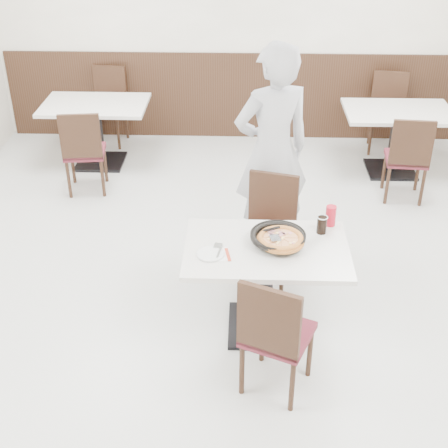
{
  "coord_description": "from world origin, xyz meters",
  "views": [
    {
      "loc": [
        0.08,
        -4.22,
        3.21
      ],
      "look_at": [
        -0.05,
        -0.3,
        0.88
      ],
      "focal_mm": 50.0,
      "sensor_mm": 36.0,
      "label": 1
    }
  ],
  "objects_px": {
    "diner_person": "(272,152)",
    "bg_chair_right_far": "(388,114)",
    "chair_near": "(278,331)",
    "red_cup": "(331,216)",
    "bg_chair_left_far": "(107,107)",
    "pizza_pan": "(278,239)",
    "cola_glass": "(322,225)",
    "main_table": "(265,289)",
    "bg_table_left": "(98,134)",
    "bg_table_right": "(394,141)",
    "chair_far": "(267,234)",
    "side_plate": "(211,254)",
    "pizza": "(281,240)",
    "bg_chair_right_near": "(406,157)",
    "bg_chair_left_near": "(85,150)"
  },
  "relations": [
    {
      "from": "side_plate",
      "to": "bg_chair_right_far",
      "type": "distance_m",
      "value": 4.12
    },
    {
      "from": "bg_chair_right_near",
      "to": "side_plate",
      "type": "bearing_deg",
      "value": -124.04
    },
    {
      "from": "chair_near",
      "to": "bg_chair_left_far",
      "type": "relative_size",
      "value": 1.0
    },
    {
      "from": "chair_near",
      "to": "main_table",
      "type": "bearing_deg",
      "value": 120.21
    },
    {
      "from": "main_table",
      "to": "diner_person",
      "type": "height_order",
      "value": "diner_person"
    },
    {
      "from": "diner_person",
      "to": "bg_chair_left_near",
      "type": "distance_m",
      "value": 2.3
    },
    {
      "from": "diner_person",
      "to": "bg_chair_right_far",
      "type": "bearing_deg",
      "value": -144.99
    },
    {
      "from": "bg_table_left",
      "to": "bg_table_right",
      "type": "height_order",
      "value": "same"
    },
    {
      "from": "pizza_pan",
      "to": "bg_table_right",
      "type": "bearing_deg",
      "value": 62.59
    },
    {
      "from": "bg_table_right",
      "to": "bg_chair_right_near",
      "type": "xyz_separation_m",
      "value": [
        -0.02,
        -0.64,
        0.1
      ]
    },
    {
      "from": "side_plate",
      "to": "bg_chair_left_far",
      "type": "xyz_separation_m",
      "value": [
        -1.5,
        3.72,
        -0.28
      ]
    },
    {
      "from": "chair_near",
      "to": "diner_person",
      "type": "bearing_deg",
      "value": 113.58
    },
    {
      "from": "pizza",
      "to": "bg_chair_right_near",
      "type": "bearing_deg",
      "value": 57.31
    },
    {
      "from": "bg_chair_left_far",
      "to": "bg_chair_right_far",
      "type": "height_order",
      "value": "same"
    },
    {
      "from": "bg_table_right",
      "to": "side_plate",
      "type": "bearing_deg",
      "value": -123.1
    },
    {
      "from": "bg_chair_right_far",
      "to": "main_table",
      "type": "bearing_deg",
      "value": 74.41
    },
    {
      "from": "bg_chair_right_far",
      "to": "bg_chair_right_near",
      "type": "bearing_deg",
      "value": 96.79
    },
    {
      "from": "bg_table_left",
      "to": "red_cup",
      "type": "bearing_deg",
      "value": -47.83
    },
    {
      "from": "cola_glass",
      "to": "bg_chair_right_near",
      "type": "relative_size",
      "value": 0.14
    },
    {
      "from": "chair_far",
      "to": "bg_chair_right_far",
      "type": "height_order",
      "value": "same"
    },
    {
      "from": "pizza",
      "to": "bg_chair_right_far",
      "type": "relative_size",
      "value": 0.36
    },
    {
      "from": "bg_chair_left_near",
      "to": "bg_chair_left_far",
      "type": "height_order",
      "value": "same"
    },
    {
      "from": "pizza_pan",
      "to": "bg_table_left",
      "type": "height_order",
      "value": "pizza_pan"
    },
    {
      "from": "bg_table_left",
      "to": "bg_chair_right_far",
      "type": "xyz_separation_m",
      "value": [
        3.48,
        0.5,
        0.1
      ]
    },
    {
      "from": "chair_near",
      "to": "pizza",
      "type": "xyz_separation_m",
      "value": [
        0.03,
        0.61,
        0.34
      ]
    },
    {
      "from": "chair_near",
      "to": "bg_chair_left_near",
      "type": "distance_m",
      "value": 3.51
    },
    {
      "from": "bg_chair_left_near",
      "to": "pizza_pan",
      "type": "bearing_deg",
      "value": -55.74
    },
    {
      "from": "cola_glass",
      "to": "bg_chair_right_near",
      "type": "bearing_deg",
      "value": 61.06
    },
    {
      "from": "chair_near",
      "to": "bg_table_left",
      "type": "relative_size",
      "value": 0.79
    },
    {
      "from": "diner_person",
      "to": "chair_near",
      "type": "bearing_deg",
      "value": 68.47
    },
    {
      "from": "bg_chair_left_far",
      "to": "bg_chair_right_near",
      "type": "height_order",
      "value": "same"
    },
    {
      "from": "bg_chair_left_far",
      "to": "chair_far",
      "type": "bearing_deg",
      "value": 130.4
    },
    {
      "from": "red_cup",
      "to": "bg_table_right",
      "type": "bearing_deg",
      "value": 67.47
    },
    {
      "from": "bg_chair_right_near",
      "to": "bg_chair_right_far",
      "type": "relative_size",
      "value": 1.0
    },
    {
      "from": "main_table",
      "to": "bg_chair_right_near",
      "type": "distance_m",
      "value": 2.72
    },
    {
      "from": "pizza",
      "to": "bg_table_left",
      "type": "height_order",
      "value": "pizza"
    },
    {
      "from": "chair_near",
      "to": "bg_table_left",
      "type": "xyz_separation_m",
      "value": [
        -1.97,
        3.59,
        -0.1
      ]
    },
    {
      "from": "main_table",
      "to": "red_cup",
      "type": "relative_size",
      "value": 7.5
    },
    {
      "from": "pizza",
      "to": "bg_chair_left_far",
      "type": "relative_size",
      "value": 0.36
    },
    {
      "from": "cola_glass",
      "to": "bg_chair_left_near",
      "type": "xyz_separation_m",
      "value": [
        -2.31,
        2.08,
        -0.34
      ]
    },
    {
      "from": "chair_near",
      "to": "bg_table_left",
      "type": "bearing_deg",
      "value": 142.31
    },
    {
      "from": "pizza",
      "to": "bg_chair_right_near",
      "type": "xyz_separation_m",
      "value": [
        1.44,
        2.24,
        -0.34
      ]
    },
    {
      "from": "chair_far",
      "to": "bg_table_right",
      "type": "bearing_deg",
      "value": -108.95
    },
    {
      "from": "bg_chair_right_far",
      "to": "pizza_pan",
      "type": "bearing_deg",
      "value": 75.22
    },
    {
      "from": "red_cup",
      "to": "bg_chair_left_far",
      "type": "distance_m",
      "value": 4.07
    },
    {
      "from": "pizza_pan",
      "to": "cola_glass",
      "type": "height_order",
      "value": "cola_glass"
    },
    {
      "from": "red_cup",
      "to": "bg_chair_left_far",
      "type": "xyz_separation_m",
      "value": [
        -2.4,
        3.27,
        -0.35
      ]
    },
    {
      "from": "main_table",
      "to": "bg_chair_left_near",
      "type": "height_order",
      "value": "bg_chair_left_near"
    },
    {
      "from": "cola_glass",
      "to": "bg_chair_right_far",
      "type": "xyz_separation_m",
      "value": [
        1.16,
        3.27,
        -0.34
      ]
    },
    {
      "from": "red_cup",
      "to": "diner_person",
      "type": "xyz_separation_m",
      "value": [
        -0.43,
        0.86,
        0.14
      ]
    }
  ]
}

